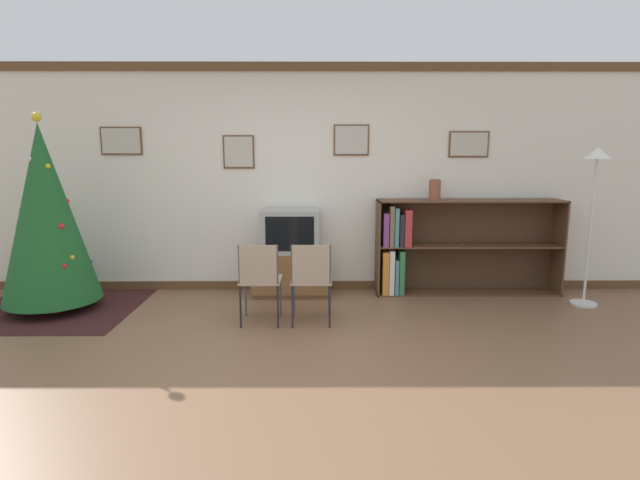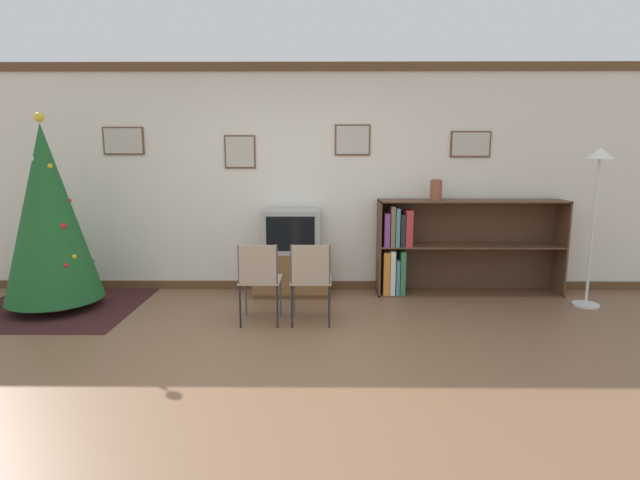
# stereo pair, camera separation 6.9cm
# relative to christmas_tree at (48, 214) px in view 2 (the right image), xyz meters

# --- Properties ---
(ground_plane) EXTENTS (24.00, 24.00, 0.00)m
(ground_plane) POSITION_rel_christmas_tree_xyz_m (2.58, -1.47, -1.04)
(ground_plane) COLOR brown
(wall_back) EXTENTS (9.13, 0.11, 2.70)m
(wall_back) POSITION_rel_christmas_tree_xyz_m (2.58, 0.84, 0.32)
(wall_back) COLOR silver
(wall_back) RESTS_ON ground_plane
(area_rug) EXTENTS (1.74, 1.61, 0.01)m
(area_rug) POSITION_rel_christmas_tree_xyz_m (-0.00, 0.00, -1.03)
(area_rug) COLOR #381919
(area_rug) RESTS_ON ground_plane
(christmas_tree) EXTENTS (0.99, 0.99, 2.07)m
(christmas_tree) POSITION_rel_christmas_tree_xyz_m (0.00, 0.00, 0.00)
(christmas_tree) COLOR maroon
(christmas_tree) RESTS_ON area_rug
(tv_console) EXTENTS (0.91, 0.45, 0.52)m
(tv_console) POSITION_rel_christmas_tree_xyz_m (2.54, 0.55, -0.78)
(tv_console) COLOR brown
(tv_console) RESTS_ON ground_plane
(television) EXTENTS (0.67, 0.44, 0.50)m
(television) POSITION_rel_christmas_tree_xyz_m (2.54, 0.55, -0.27)
(television) COLOR #9E9E99
(television) RESTS_ON tv_console
(folding_chair_left) EXTENTS (0.40, 0.40, 0.82)m
(folding_chair_left) POSITION_rel_christmas_tree_xyz_m (2.29, -0.50, -0.57)
(folding_chair_left) COLOR tan
(folding_chair_left) RESTS_ON ground_plane
(folding_chair_right) EXTENTS (0.40, 0.40, 0.82)m
(folding_chair_right) POSITION_rel_christmas_tree_xyz_m (2.79, -0.50, -0.57)
(folding_chair_right) COLOR tan
(folding_chair_right) RESTS_ON ground_plane
(bookshelf) EXTENTS (2.17, 0.36, 1.13)m
(bookshelf) POSITION_rel_christmas_tree_xyz_m (4.29, 0.62, -0.48)
(bookshelf) COLOR brown
(bookshelf) RESTS_ON ground_plane
(vase) EXTENTS (0.14, 0.14, 0.24)m
(vase) POSITION_rel_christmas_tree_xyz_m (4.21, 0.56, 0.21)
(vase) COLOR brown
(vase) RESTS_ON bookshelf
(standing_lamp) EXTENTS (0.28, 0.28, 1.73)m
(standing_lamp) POSITION_rel_christmas_tree_xyz_m (5.82, 0.13, 0.29)
(standing_lamp) COLOR silver
(standing_lamp) RESTS_ON ground_plane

